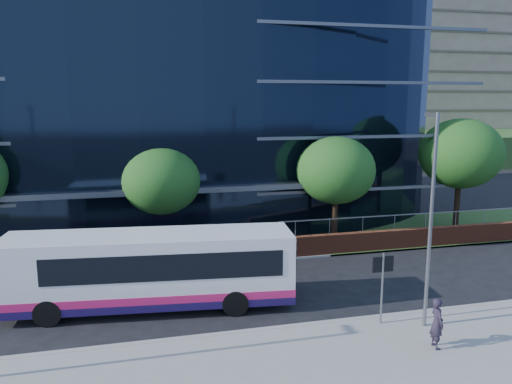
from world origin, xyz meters
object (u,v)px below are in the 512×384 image
object	(u,v)px
street_sign	(383,273)
tree_far_b	(161,181)
tree_far_d	(461,154)
pedestrian	(437,323)
tree_far_c	(336,170)
tree_dist_e	(365,133)
tree_dist_f	(465,133)
streetlight_east	(431,215)
city_bus	(153,269)

from	to	relation	value
street_sign	tree_far_b	world-z (taller)	tree_far_b
tree_far_d	pedestrian	distance (m)	17.87
tree_far_c	tree_dist_e	distance (m)	35.36
tree_far_d	pedestrian	size ratio (longest dim) A/B	4.17
tree_far_c	tree_far_d	size ratio (longest dim) A/B	0.87
tree_dist_f	streetlight_east	xyz separation A→B (m)	(-34.00, -44.17, 0.23)
street_sign	tree_dist_e	size ratio (longest dim) A/B	0.43
street_sign	city_bus	xyz separation A→B (m)	(-8.35, 3.87, -0.46)
street_sign	tree_dist_f	world-z (taller)	tree_dist_f
street_sign	tree_far_b	size ratio (longest dim) A/B	0.46
city_bus	pedestrian	xyz separation A→B (m)	(9.28, -6.08, -0.65)
tree_far_c	tree_dist_f	bearing A→B (deg)	45.00
tree_far_b	tree_far_c	xyz separation A→B (m)	(10.00, -0.50, 0.33)
tree_far_d	tree_far_b	bearing A→B (deg)	-178.49
tree_far_b	pedestrian	distance (m)	16.06
tree_far_c	pedestrian	bearing A→B (deg)	-97.00
tree_far_d	city_bus	xyz separation A→B (m)	(-19.85, -7.72, -3.50)
tree_far_c	tree_far_d	xyz separation A→B (m)	(9.00, 1.00, 0.65)
tree_far_c	tree_dist_e	bearing A→B (deg)	61.26
tree_far_b	pedestrian	bearing A→B (deg)	-57.63
street_sign	tree_far_c	bearing A→B (deg)	76.71
tree_dist_f	streetlight_east	size ratio (longest dim) A/B	0.76
tree_dist_e	streetlight_east	world-z (taller)	streetlight_east
city_bus	pedestrian	distance (m)	11.11
tree_far_c	tree_dist_e	xyz separation A→B (m)	(17.00, 31.00, 0.00)
tree_far_b	tree_far_d	world-z (taller)	tree_far_d
tree_far_c	pedestrian	distance (m)	13.36
tree_dist_f	city_bus	distance (m)	59.21
tree_far_d	city_bus	bearing A→B (deg)	-158.75
tree_dist_f	pedestrian	bearing A→B (deg)	-127.05
tree_far_d	city_bus	distance (m)	21.58
tree_far_b	tree_dist_e	size ratio (longest dim) A/B	0.93
street_sign	city_bus	size ratio (longest dim) A/B	0.23
street_sign	city_bus	world-z (taller)	city_bus
tree_far_b	tree_dist_e	world-z (taller)	tree_dist_e
streetlight_east	pedestrian	world-z (taller)	streetlight_east
tree_far_b	pedestrian	size ratio (longest dim) A/B	3.38
tree_far_d	city_bus	size ratio (longest dim) A/B	0.62
city_bus	tree_dist_f	bearing A→B (deg)	48.33
tree_dist_f	tree_dist_e	bearing A→B (deg)	-172.87
city_bus	street_sign	bearing A→B (deg)	-18.71
streetlight_east	street_sign	bearing A→B (deg)	158.64
tree_far_c	streetlight_east	bearing A→B (deg)	-95.11
street_sign	tree_dist_e	world-z (taller)	tree_dist_e
tree_dist_e	tree_dist_f	bearing A→B (deg)	7.13
tree_dist_e	city_bus	xyz separation A→B (m)	(-27.85, -37.72, -2.85)
street_sign	tree_far_d	world-z (taller)	tree_far_d
tree_dist_e	streetlight_east	size ratio (longest dim) A/B	0.81
streetlight_east	city_bus	xyz separation A→B (m)	(-9.85, 4.46, -2.75)
tree_dist_f	streetlight_east	distance (m)	55.74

